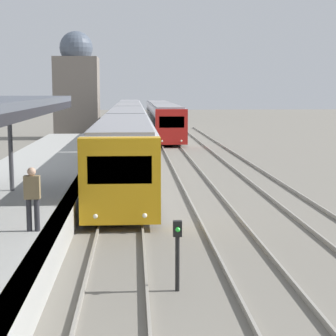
{
  "coord_description": "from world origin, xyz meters",
  "views": [
    {
      "loc": [
        0.44,
        -6.6,
        4.57
      ],
      "look_at": [
        1.71,
        13.91,
        1.68
      ],
      "focal_mm": 60.0,
      "sensor_mm": 36.0,
      "label": 1
    }
  ],
  "objects_px": {
    "signal_post_near": "(177,247)",
    "train_far": "(162,117)",
    "person_on_platform": "(32,195)",
    "train_near": "(128,123)"
  },
  "relations": [
    {
      "from": "signal_post_near",
      "to": "train_far",
      "type": "bearing_deg",
      "value": 87.5
    },
    {
      "from": "person_on_platform",
      "to": "train_near",
      "type": "distance_m",
      "value": 33.15
    },
    {
      "from": "train_far",
      "to": "person_on_platform",
      "type": "bearing_deg",
      "value": -97.25
    },
    {
      "from": "train_far",
      "to": "signal_post_near",
      "type": "xyz_separation_m",
      "value": [
        -2.01,
        -45.93,
        -0.72
      ]
    },
    {
      "from": "person_on_platform",
      "to": "signal_post_near",
      "type": "xyz_separation_m",
      "value": [
        3.57,
        -2.07,
        -0.85
      ]
    },
    {
      "from": "person_on_platform",
      "to": "signal_post_near",
      "type": "distance_m",
      "value": 4.21
    },
    {
      "from": "train_near",
      "to": "signal_post_near",
      "type": "bearing_deg",
      "value": -87.7
    },
    {
      "from": "train_near",
      "to": "signal_post_near",
      "type": "xyz_separation_m",
      "value": [
        1.41,
        -35.14,
        -0.73
      ]
    },
    {
      "from": "person_on_platform",
      "to": "train_far",
      "type": "bearing_deg",
      "value": 82.75
    },
    {
      "from": "train_near",
      "to": "train_far",
      "type": "xyz_separation_m",
      "value": [
        3.42,
        10.79,
        -0.01
      ]
    }
  ]
}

